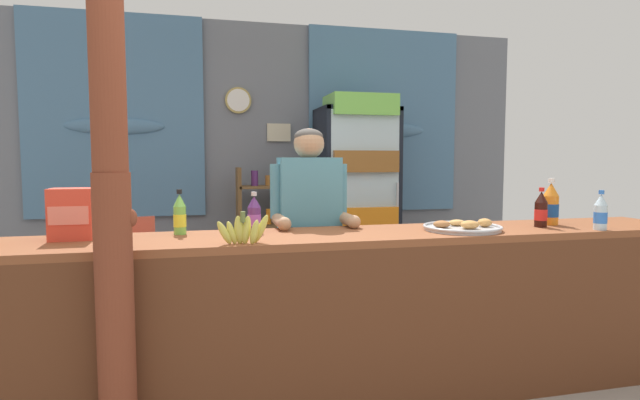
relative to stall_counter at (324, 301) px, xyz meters
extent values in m
plane|color=gray|center=(-0.03, 0.91, -0.59)|extent=(7.61, 7.61, 0.00)
cube|color=slate|center=(-0.03, 2.70, 0.76)|extent=(5.67, 0.12, 2.70)
cube|color=teal|center=(-1.38, 2.61, 1.15)|extent=(1.63, 0.04, 1.92)
ellipsoid|color=teal|center=(-1.38, 2.59, 1.06)|extent=(0.90, 0.10, 0.16)
cube|color=teal|center=(1.32, 2.61, 1.15)|extent=(1.65, 0.04, 1.92)
ellipsoid|color=teal|center=(1.32, 2.59, 1.06)|extent=(0.91, 0.10, 0.16)
cylinder|color=tan|center=(-0.22, 2.62, 1.33)|extent=(0.26, 0.03, 0.26)
cylinder|color=white|center=(-0.22, 2.60, 1.33)|extent=(0.22, 0.01, 0.22)
cube|color=beige|center=(0.18, 2.62, 1.02)|extent=(0.24, 0.02, 0.18)
cube|color=brown|center=(0.00, 0.13, 0.32)|extent=(4.57, 0.58, 0.04)
cube|color=brown|center=(0.00, -0.14, -0.14)|extent=(4.57, 0.04, 0.89)
cylinder|color=brown|center=(-0.99, -0.25, 0.05)|extent=(0.16, 0.16, 1.27)
cylinder|color=brown|center=(-0.99, -0.25, 1.32)|extent=(0.15, 0.15, 1.27)
ellipsoid|color=brown|center=(-0.92, -0.25, 0.49)|extent=(0.06, 0.05, 0.08)
cube|color=black|center=(0.89, 2.49, 0.33)|extent=(0.75, 0.04, 1.83)
cube|color=black|center=(0.53, 2.22, 0.33)|extent=(0.04, 0.58, 1.83)
cube|color=black|center=(1.24, 2.22, 0.33)|extent=(0.04, 0.58, 1.83)
cube|color=black|center=(0.89, 2.22, 1.22)|extent=(0.75, 0.58, 0.04)
cube|color=black|center=(0.89, 2.22, -0.55)|extent=(0.75, 0.58, 0.08)
cube|color=silver|center=(0.89, 1.95, 0.38)|extent=(0.69, 0.02, 1.67)
cylinder|color=#B7B7BC|center=(1.20, 1.91, 0.33)|extent=(0.02, 0.02, 0.40)
cube|color=silver|center=(0.89, 2.22, 0.09)|extent=(0.67, 0.50, 0.02)
cube|color=orange|center=(0.89, 2.11, 0.20)|extent=(0.63, 0.46, 0.20)
cube|color=silver|center=(0.89, 2.22, 0.62)|extent=(0.67, 0.50, 0.02)
cube|color=brown|center=(0.89, 2.11, 0.73)|extent=(0.63, 0.46, 0.20)
cube|color=silver|center=(0.89, 2.22, 1.14)|extent=(0.67, 0.50, 0.02)
cube|color=#75C64C|center=(0.89, 2.11, 1.25)|extent=(0.63, 0.46, 0.20)
cube|color=brown|center=(-0.25, 2.34, 0.04)|extent=(0.04, 0.28, 1.25)
cube|color=brown|center=(0.19, 2.34, 0.04)|extent=(0.04, 0.28, 1.25)
cube|color=brown|center=(-0.03, 2.34, 0.48)|extent=(0.44, 0.28, 0.02)
cylinder|color=#56286B|center=(-0.10, 2.34, 0.56)|extent=(0.07, 0.07, 0.15)
cylinder|color=brown|center=(0.03, 2.34, 0.54)|extent=(0.06, 0.06, 0.10)
cube|color=brown|center=(-0.03, 2.34, 0.10)|extent=(0.44, 0.28, 0.02)
cylinder|color=silver|center=(-0.10, 2.34, 0.18)|extent=(0.06, 0.06, 0.12)
cylinder|color=orange|center=(0.03, 2.34, 0.19)|extent=(0.05, 0.05, 0.15)
cube|color=brown|center=(-0.03, 2.34, -0.27)|extent=(0.44, 0.28, 0.02)
cylinder|color=#56286B|center=(-0.10, 2.34, -0.20)|extent=(0.07, 0.07, 0.13)
cylinder|color=#75C64C|center=(0.03, 2.34, -0.20)|extent=(0.06, 0.06, 0.12)
cube|color=#E5563D|center=(-1.13, 1.61, -0.15)|extent=(0.55, 0.55, 0.04)
cube|color=#E5563D|center=(-1.19, 1.80, 0.07)|extent=(0.41, 0.17, 0.40)
cylinder|color=#E5563D|center=(-1.25, 1.37, -0.37)|extent=(0.04, 0.04, 0.44)
cylinder|color=#E5563D|center=(-0.89, 1.49, -0.37)|extent=(0.04, 0.04, 0.44)
cylinder|color=#E5563D|center=(-1.37, 1.73, -0.37)|extent=(0.04, 0.04, 0.44)
cylinder|color=#E5563D|center=(-1.01, 1.85, -0.37)|extent=(0.04, 0.04, 0.44)
cube|color=#E5563D|center=(-1.32, 1.55, -0.03)|extent=(0.16, 0.39, 0.03)
cube|color=#E5563D|center=(-0.94, 1.67, -0.03)|extent=(0.16, 0.39, 0.03)
cylinder|color=#28282D|center=(-0.04, 0.56, -0.19)|extent=(0.11, 0.11, 0.79)
cylinder|color=#28282D|center=(0.12, 0.56, -0.19)|extent=(0.11, 0.11, 0.79)
cube|color=teal|center=(0.04, 0.56, 0.48)|extent=(0.38, 0.20, 0.55)
sphere|color=tan|center=(0.04, 0.56, 0.84)|extent=(0.19, 0.19, 0.19)
ellipsoid|color=#4C4742|center=(0.04, 0.57, 0.88)|extent=(0.18, 0.18, 0.10)
cylinder|color=teal|center=(-0.16, 0.56, 0.55)|extent=(0.08, 0.08, 0.34)
cylinder|color=tan|center=(-0.16, 0.41, 0.38)|extent=(0.07, 0.26, 0.07)
sphere|color=tan|center=(-0.16, 0.28, 0.38)|extent=(0.08, 0.08, 0.08)
cylinder|color=teal|center=(0.25, 0.56, 0.55)|extent=(0.08, 0.08, 0.34)
cylinder|color=tan|center=(0.25, 0.41, 0.38)|extent=(0.07, 0.26, 0.07)
sphere|color=tan|center=(0.25, 0.28, 0.38)|extent=(0.08, 0.08, 0.08)
cylinder|color=orange|center=(1.49, 0.17, 0.43)|extent=(0.09, 0.09, 0.18)
cone|color=orange|center=(1.49, 0.17, 0.56)|extent=(0.09, 0.09, 0.08)
cylinder|color=white|center=(1.49, 0.17, 0.61)|extent=(0.04, 0.04, 0.03)
cylinder|color=#194C99|center=(1.49, 0.17, 0.43)|extent=(0.10, 0.10, 0.08)
cylinder|color=silver|center=(1.61, -0.10, 0.41)|extent=(0.07, 0.07, 0.14)
cone|color=silver|center=(1.61, -0.10, 0.51)|extent=(0.07, 0.07, 0.06)
cylinder|color=blue|center=(1.61, -0.10, 0.56)|extent=(0.03, 0.03, 0.02)
cylinder|color=blue|center=(1.61, -0.10, 0.41)|extent=(0.07, 0.07, 0.06)
cylinder|color=black|center=(1.36, 0.09, 0.41)|extent=(0.07, 0.07, 0.15)
cone|color=black|center=(1.36, 0.09, 0.52)|extent=(0.07, 0.07, 0.07)
cylinder|color=red|center=(1.36, 0.09, 0.56)|extent=(0.03, 0.03, 0.02)
cylinder|color=red|center=(1.36, 0.09, 0.41)|extent=(0.07, 0.07, 0.07)
cylinder|color=#75C64C|center=(-0.73, 0.29, 0.41)|extent=(0.07, 0.07, 0.15)
cone|color=#75C64C|center=(-0.73, 0.29, 0.52)|extent=(0.07, 0.07, 0.07)
cylinder|color=black|center=(-0.73, 0.29, 0.57)|extent=(0.03, 0.03, 0.02)
cylinder|color=yellow|center=(-0.73, 0.29, 0.41)|extent=(0.07, 0.07, 0.07)
cylinder|color=#56286B|center=(-0.33, 0.27, 0.41)|extent=(0.07, 0.07, 0.14)
cone|color=#56286B|center=(-0.33, 0.27, 0.51)|extent=(0.07, 0.07, 0.06)
cylinder|color=silver|center=(-0.33, 0.27, 0.55)|extent=(0.03, 0.03, 0.02)
cylinder|color=purple|center=(-0.33, 0.27, 0.41)|extent=(0.07, 0.07, 0.06)
cube|color=#E5422D|center=(-1.25, 0.24, 0.47)|extent=(0.20, 0.16, 0.26)
cube|color=#FF826D|center=(-1.25, 0.16, 0.47)|extent=(0.18, 0.00, 0.09)
cylinder|color=#BCBCC1|center=(0.83, 0.07, 0.35)|extent=(0.42, 0.42, 0.02)
torus|color=#BCBCC1|center=(0.83, 0.07, 0.36)|extent=(0.44, 0.44, 0.02)
ellipsoid|color=#C68947|center=(0.97, 0.07, 0.38)|extent=(0.08, 0.08, 0.05)
ellipsoid|color=tan|center=(0.84, 0.14, 0.37)|extent=(0.10, 0.07, 0.04)
ellipsoid|color=#A36638|center=(0.71, 0.09, 0.38)|extent=(0.10, 0.08, 0.04)
ellipsoid|color=#C68947|center=(0.84, 0.01, 0.38)|extent=(0.11, 0.09, 0.05)
ellipsoid|color=#CCC14C|center=(-0.51, -0.09, 0.39)|extent=(0.09, 0.04, 0.13)
ellipsoid|color=#CCC14C|center=(-0.48, -0.09, 0.39)|extent=(0.07, 0.04, 0.12)
ellipsoid|color=#CCC14C|center=(-0.44, -0.08, 0.40)|extent=(0.05, 0.04, 0.15)
ellipsoid|color=#CCC14C|center=(-0.41, -0.09, 0.40)|extent=(0.06, 0.04, 0.15)
ellipsoid|color=#CCC14C|center=(-0.37, -0.11, 0.39)|extent=(0.06, 0.04, 0.13)
ellipsoid|color=#CCC14C|center=(-0.34, -0.08, 0.41)|extent=(0.09, 0.04, 0.15)
cylinder|color=olive|center=(-0.43, -0.10, 0.47)|extent=(0.02, 0.02, 0.05)
camera|label=1|loc=(-0.63, -2.50, 0.74)|focal=28.18mm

